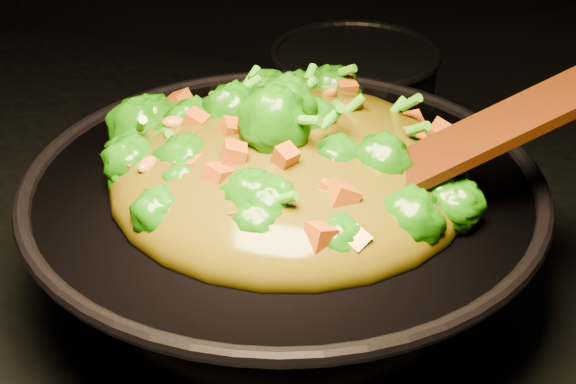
% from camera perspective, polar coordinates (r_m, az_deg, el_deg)
% --- Properties ---
extents(wok, '(0.60, 0.60, 0.13)m').
position_cam_1_polar(wok, '(0.83, -0.27, -3.24)').
color(wok, black).
rests_on(wok, stovetop).
extents(stir_fry, '(0.39, 0.39, 0.11)m').
position_cam_1_polar(stir_fry, '(0.77, 0.18, 4.17)').
color(stir_fry, '#1A6106').
rests_on(stir_fry, wok).
extents(spatula, '(0.30, 0.24, 0.14)m').
position_cam_1_polar(spatula, '(0.74, 11.21, 2.96)').
color(spatula, '#361507').
rests_on(spatula, wok).
extents(back_pot, '(0.23, 0.23, 0.12)m').
position_cam_1_polar(back_pot, '(1.13, 4.26, 6.46)').
color(back_pot, black).
rests_on(back_pot, stovetop).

